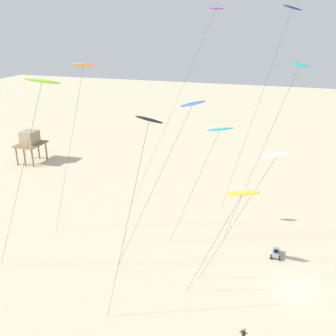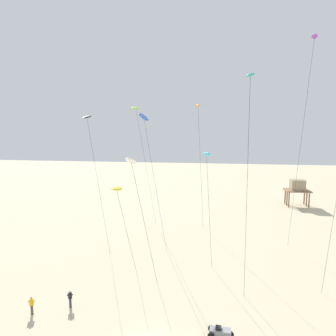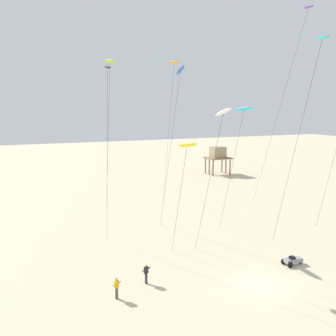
{
  "view_description": "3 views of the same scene",
  "coord_description": "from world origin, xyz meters",
  "px_view_note": "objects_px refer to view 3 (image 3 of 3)",
  "views": [
    {
      "loc": [
        -33.03,
        2.39,
        23.89
      ],
      "look_at": [
        -2.73,
        12.08,
        11.99
      ],
      "focal_mm": 41.64,
      "sensor_mm": 36.0,
      "label": 1
    },
    {
      "loc": [
        4.3,
        -19.11,
        16.25
      ],
      "look_at": [
        -0.56,
        12.76,
        12.17
      ],
      "focal_mm": 30.59,
      "sensor_mm": 36.0,
      "label": 2
    },
    {
      "loc": [
        -18.38,
        -23.71,
        14.4
      ],
      "look_at": [
        -3.4,
        11.3,
        8.22
      ],
      "focal_mm": 40.86,
      "sensor_mm": 36.0,
      "label": 3
    }
  ],
  "objects_px": {
    "kite_cyan": "(244,110)",
    "kite_black": "(107,73)",
    "kite_purple": "(306,16)",
    "stilt_house": "(218,154)",
    "kite_teal": "(321,44)",
    "kite_orange": "(174,65)",
    "beach_buggy": "(293,260)",
    "kite_flyer_nearest": "(146,273)",
    "kite_lime": "(110,62)",
    "kite_blue": "(180,75)",
    "kite_flyer_middle": "(117,288)",
    "kite_white": "(223,114)",
    "kite_yellow": "(187,145)"
  },
  "relations": [
    {
      "from": "kite_purple",
      "to": "stilt_house",
      "type": "relative_size",
      "value": 4.35
    },
    {
      "from": "kite_blue",
      "to": "stilt_house",
      "type": "xyz_separation_m",
      "value": [
        25.76,
        36.05,
        -13.09
      ]
    },
    {
      "from": "kite_blue",
      "to": "beach_buggy",
      "type": "relative_size",
      "value": 8.81
    },
    {
      "from": "kite_cyan",
      "to": "kite_black",
      "type": "distance_m",
      "value": 13.88
    },
    {
      "from": "kite_yellow",
      "to": "kite_flyer_nearest",
      "type": "bearing_deg",
      "value": -162.55
    },
    {
      "from": "kite_purple",
      "to": "kite_black",
      "type": "distance_m",
      "value": 24.44
    },
    {
      "from": "kite_blue",
      "to": "kite_flyer_middle",
      "type": "bearing_deg",
      "value": -138.79
    },
    {
      "from": "kite_black",
      "to": "kite_flyer_nearest",
      "type": "xyz_separation_m",
      "value": [
        0.95,
        -7.31,
        -16.5
      ]
    },
    {
      "from": "kite_purple",
      "to": "kite_flyer_nearest",
      "type": "relative_size",
      "value": 15.33
    },
    {
      "from": "kite_yellow",
      "to": "kite_flyer_nearest",
      "type": "relative_size",
      "value": 6.94
    },
    {
      "from": "kite_black",
      "to": "beach_buggy",
      "type": "distance_m",
      "value": 24.16
    },
    {
      "from": "kite_lime",
      "to": "kite_teal",
      "type": "relative_size",
      "value": 0.98
    },
    {
      "from": "kite_flyer_nearest",
      "to": "beach_buggy",
      "type": "distance_m",
      "value": 13.78
    },
    {
      "from": "kite_teal",
      "to": "kite_orange",
      "type": "relative_size",
      "value": 1.01
    },
    {
      "from": "kite_flyer_nearest",
      "to": "kite_yellow",
      "type": "bearing_deg",
      "value": 17.45
    },
    {
      "from": "kite_yellow",
      "to": "kite_white",
      "type": "bearing_deg",
      "value": -47.45
    },
    {
      "from": "kite_cyan",
      "to": "kite_blue",
      "type": "relative_size",
      "value": 0.8
    },
    {
      "from": "kite_flyer_middle",
      "to": "kite_teal",
      "type": "bearing_deg",
      "value": -1.08
    },
    {
      "from": "kite_lime",
      "to": "kite_cyan",
      "type": "relative_size",
      "value": 1.38
    },
    {
      "from": "kite_lime",
      "to": "kite_cyan",
      "type": "xyz_separation_m",
      "value": [
        10.33,
        -12.45,
        -5.46
      ]
    },
    {
      "from": "stilt_house",
      "to": "beach_buggy",
      "type": "distance_m",
      "value": 47.61
    },
    {
      "from": "kite_lime",
      "to": "beach_buggy",
      "type": "distance_m",
      "value": 29.36
    },
    {
      "from": "kite_purple",
      "to": "kite_black",
      "type": "height_order",
      "value": "kite_purple"
    },
    {
      "from": "kite_flyer_middle",
      "to": "stilt_house",
      "type": "bearing_deg",
      "value": 51.72
    },
    {
      "from": "kite_flyer_middle",
      "to": "beach_buggy",
      "type": "relative_size",
      "value": 0.81
    },
    {
      "from": "kite_white",
      "to": "kite_cyan",
      "type": "xyz_separation_m",
      "value": [
        5.9,
        5.77,
        0.2
      ]
    },
    {
      "from": "kite_lime",
      "to": "stilt_house",
      "type": "relative_size",
      "value": 3.4
    },
    {
      "from": "kite_purple",
      "to": "kite_white",
      "type": "bearing_deg",
      "value": -150.95
    },
    {
      "from": "kite_teal",
      "to": "stilt_house",
      "type": "bearing_deg",
      "value": 69.77
    },
    {
      "from": "kite_teal",
      "to": "kite_flyer_nearest",
      "type": "height_order",
      "value": "kite_teal"
    },
    {
      "from": "kite_lime",
      "to": "stilt_house",
      "type": "xyz_separation_m",
      "value": [
        29.61,
        24.9,
        -15.22
      ]
    },
    {
      "from": "stilt_house",
      "to": "kite_flyer_nearest",
      "type": "bearing_deg",
      "value": -126.8
    },
    {
      "from": "beach_buggy",
      "to": "kite_orange",
      "type": "bearing_deg",
      "value": 98.19
    },
    {
      "from": "kite_purple",
      "to": "kite_white",
      "type": "relative_size",
      "value": 1.78
    },
    {
      "from": "kite_flyer_nearest",
      "to": "kite_blue",
      "type": "bearing_deg",
      "value": 46.63
    },
    {
      "from": "kite_flyer_middle",
      "to": "kite_orange",
      "type": "bearing_deg",
      "value": 55.73
    },
    {
      "from": "kite_cyan",
      "to": "kite_black",
      "type": "bearing_deg",
      "value": 169.4
    },
    {
      "from": "kite_cyan",
      "to": "kite_flyer_nearest",
      "type": "xyz_separation_m",
      "value": [
        -12.27,
        -4.84,
        -13.1
      ]
    },
    {
      "from": "kite_lime",
      "to": "kite_blue",
      "type": "xyz_separation_m",
      "value": [
        3.86,
        -11.15,
        -2.13
      ]
    },
    {
      "from": "kite_orange",
      "to": "kite_flyer_middle",
      "type": "bearing_deg",
      "value": -124.27
    },
    {
      "from": "kite_cyan",
      "to": "kite_black",
      "type": "relative_size",
      "value": 0.8
    },
    {
      "from": "kite_black",
      "to": "kite_orange",
      "type": "height_order",
      "value": "kite_orange"
    },
    {
      "from": "kite_blue",
      "to": "kite_teal",
      "type": "distance_m",
      "value": 12.63
    },
    {
      "from": "kite_lime",
      "to": "beach_buggy",
      "type": "xyz_separation_m",
      "value": [
        11.71,
        -19.06,
        -19.03
      ]
    },
    {
      "from": "kite_blue",
      "to": "kite_flyer_nearest",
      "type": "distance_m",
      "value": 18.48
    },
    {
      "from": "kite_purple",
      "to": "kite_lime",
      "type": "distance_m",
      "value": 23.05
    },
    {
      "from": "kite_flyer_nearest",
      "to": "kite_white",
      "type": "bearing_deg",
      "value": -8.3
    },
    {
      "from": "kite_lime",
      "to": "kite_orange",
      "type": "bearing_deg",
      "value": 8.03
    },
    {
      "from": "kite_black",
      "to": "kite_flyer_middle",
      "type": "height_order",
      "value": "kite_black"
    },
    {
      "from": "kite_yellow",
      "to": "beach_buggy",
      "type": "xyz_separation_m",
      "value": [
        9.37,
        -3.11,
        -10.67
      ]
    }
  ]
}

